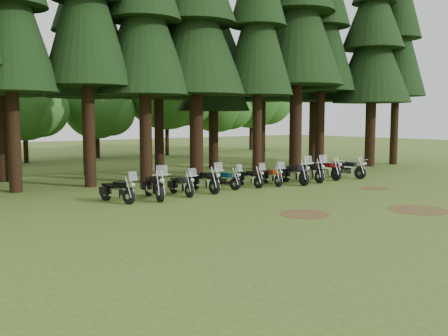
{
  "coord_description": "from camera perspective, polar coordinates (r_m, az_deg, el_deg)",
  "views": [
    {
      "loc": [
        -15.92,
        -14.25,
        3.42
      ],
      "look_at": [
        -1.32,
        5.0,
        1.0
      ],
      "focal_mm": 40.0,
      "sensor_mm": 36.0,
      "label": 1
    }
  ],
  "objects": [
    {
      "name": "pine_front_8",
      "position": [
        36.52,
        11.16,
        17.84
      ],
      "size": [
        4.79,
        4.79,
        18.63
      ],
      "color": "black",
      "rests_on": "ground"
    },
    {
      "name": "decid_5",
      "position": [
        46.81,
        -6.03,
        9.13
      ],
      "size": [
        8.45,
        8.21,
        10.56
      ],
      "color": "black",
      "rests_on": "ground"
    },
    {
      "name": "pine_front_6",
      "position": [
        30.24,
        3.92,
        18.33
      ],
      "size": [
        4.15,
        4.15,
        16.75
      ],
      "color": "black",
      "rests_on": "ground"
    },
    {
      "name": "pine_back_3",
      "position": [
        31.95,
        -7.6,
        17.0
      ],
      "size": [
        4.35,
        4.35,
        16.2
      ],
      "color": "black",
      "rests_on": "ground"
    },
    {
      "name": "pine_back_4",
      "position": [
        34.32,
        -1.23,
        13.81
      ],
      "size": [
        4.94,
        4.94,
        13.78
      ],
      "color": "black",
      "rests_on": "ground"
    },
    {
      "name": "motorcycle_6",
      "position": [
        25.62,
        5.49,
        -1.01
      ],
      "size": [
        0.74,
        2.03,
        1.28
      ],
      "rotation": [
        0.0,
        0.0,
        -0.24
      ],
      "color": "black",
      "rests_on": "ground"
    },
    {
      "name": "motorcycle_4",
      "position": [
        24.16,
        0.01,
        -1.41
      ],
      "size": [
        0.72,
        2.0,
        1.26
      ],
      "rotation": [
        0.0,
        0.0,
        0.24
      ],
      "color": "black",
      "rests_on": "ground"
    },
    {
      "name": "motorcycle_1",
      "position": [
        21.29,
        -8.0,
        -2.17
      ],
      "size": [
        0.84,
        2.46,
        1.55
      ],
      "rotation": [
        0.0,
        0.0,
        -0.22
      ],
      "color": "black",
      "rests_on": "ground"
    },
    {
      "name": "motorcycle_10",
      "position": [
        29.54,
        13.95,
        -0.17
      ],
      "size": [
        0.43,
        2.3,
        0.93
      ],
      "rotation": [
        0.0,
        0.0,
        0.12
      ],
      "color": "black",
      "rests_on": "ground"
    },
    {
      "name": "dirt_patch_1",
      "position": [
        25.42,
        16.84,
        -2.25
      ],
      "size": [
        1.4,
        1.4,
        0.01
      ],
      "primitive_type": "cylinder",
      "color": "#4C3D1E",
      "rests_on": "ground"
    },
    {
      "name": "decid_6",
      "position": [
        51.5,
        -0.46,
        7.7
      ],
      "size": [
        7.06,
        6.86,
        8.82
      ],
      "color": "black",
      "rests_on": "ground"
    },
    {
      "name": "motorcycle_7",
      "position": [
        26.23,
        8.07,
        -0.69
      ],
      "size": [
        0.76,
        2.47,
        1.55
      ],
      "rotation": [
        0.0,
        0.0,
        -0.19
      ],
      "color": "black",
      "rests_on": "ground"
    },
    {
      "name": "motorcycle_9",
      "position": [
        28.64,
        11.55,
        -0.27
      ],
      "size": [
        0.44,
        2.36,
        0.96
      ],
      "rotation": [
        0.0,
        0.0,
        -0.12
      ],
      "color": "black",
      "rests_on": "ground"
    },
    {
      "name": "motorcycle_3",
      "position": [
        23.1,
        -2.27,
        -1.57
      ],
      "size": [
        0.43,
        2.32,
        1.46
      ],
      "rotation": [
        0.0,
        0.0,
        0.01
      ],
      "color": "black",
      "rests_on": "ground"
    },
    {
      "name": "ground",
      "position": [
        21.64,
        10.87,
        -3.48
      ],
      "size": [
        120.0,
        120.0,
        0.0
      ],
      "primitive_type": "plane",
      "color": "#3E581E",
      "rests_on": "ground"
    },
    {
      "name": "pine_back_6",
      "position": [
        40.39,
        10.32,
        14.9
      ],
      "size": [
        4.59,
        4.59,
        16.58
      ],
      "color": "black",
      "rests_on": "ground"
    },
    {
      "name": "motorcycle_0",
      "position": [
        20.75,
        -12.11,
        -2.65
      ],
      "size": [
        0.76,
        2.12,
        1.34
      ],
      "rotation": [
        0.0,
        0.0,
        0.24
      ],
      "color": "black",
      "rests_on": "ground"
    },
    {
      "name": "motorcycle_5",
      "position": [
        24.93,
        2.91,
        -1.19
      ],
      "size": [
        0.38,
        2.0,
        1.26
      ],
      "rotation": [
        0.0,
        0.0,
        0.03
      ],
      "color": "black",
      "rests_on": "ground"
    },
    {
      "name": "motorcycle_2",
      "position": [
        22.19,
        -4.89,
        -2.03
      ],
      "size": [
        0.41,
        2.07,
        1.3
      ],
      "rotation": [
        0.0,
        0.0,
        -0.05
      ],
      "color": "black",
      "rests_on": "ground"
    },
    {
      "name": "dirt_patch_0",
      "position": [
        18.13,
        9.22,
        -5.21
      ],
      "size": [
        1.8,
        1.8,
        0.01
      ],
      "primitive_type": "cylinder",
      "color": "#4C3D1E",
      "rests_on": "ground"
    },
    {
      "name": "pine_front_9",
      "position": [
        37.63,
        16.69,
        14.8
      ],
      "size": [
        5.44,
        5.44,
        15.89
      ],
      "color": "black",
      "rests_on": "ground"
    },
    {
      "name": "pine_back_5",
      "position": [
        36.76,
        4.43,
        15.66
      ],
      "size": [
        3.94,
        3.94,
        16.33
      ],
      "color": "black",
      "rests_on": "ground"
    },
    {
      "name": "decid_7",
      "position": [
        54.29,
        3.6,
        8.66
      ],
      "size": [
        8.44,
        8.2,
        10.55
      ],
      "color": "black",
      "rests_on": "ground"
    },
    {
      "name": "dirt_patch_2",
      "position": [
        20.08,
        21.35,
        -4.47
      ],
      "size": [
        2.2,
        2.2,
        0.01
      ],
      "primitive_type": "cylinder",
      "color": "#4C3D1E",
      "rests_on": "ground"
    },
    {
      "name": "pine_front_10",
      "position": [
        39.78,
        19.26,
        15.79
      ],
      "size": [
        4.25,
        4.25,
        17.69
      ],
      "color": "black",
      "rests_on": "ground"
    },
    {
      "name": "decid_4",
      "position": [
        44.2,
        -13.94,
        6.78
      ],
      "size": [
        5.93,
        5.76,
        7.41
      ],
      "color": "black",
      "rests_on": "ground"
    },
    {
      "name": "pine_back_2",
      "position": [
        31.54,
        -15.63,
        17.11
      ],
      "size": [
        4.85,
        4.85,
        16.3
      ],
      "color": "black",
      "rests_on": "ground"
    },
    {
      "name": "decid_3",
      "position": [
        40.96,
        -21.44,
        6.85
      ],
      "size": [
        6.12,
        5.95,
        7.65
      ],
      "color": "black",
      "rests_on": "ground"
    },
    {
      "name": "motorcycle_8",
      "position": [
        27.38,
        9.92,
        -0.47
      ],
      "size": [
        0.9,
        2.4,
        1.52
      ],
      "rotation": [
        0.0,
        0.0,
        -0.26
      ],
      "color": "black",
      "rests_on": "ground"
    }
  ]
}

